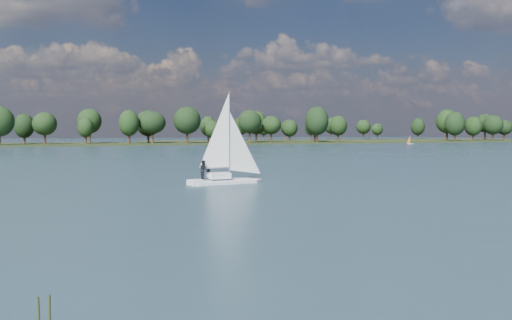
{
  "coord_description": "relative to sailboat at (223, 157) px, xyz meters",
  "views": [
    {
      "loc": [
        -14.32,
        -16.27,
        5.23
      ],
      "look_at": [
        7.91,
        33.44,
        2.5
      ],
      "focal_mm": 40.0,
      "sensor_mm": 36.0,
      "label": 1
    }
  ],
  "objects": [
    {
      "name": "far_shore",
      "position": [
        -5.81,
        175.13,
        -2.7
      ],
      "size": [
        660.0,
        40.0,
        1.5
      ],
      "primitive_type": "cube",
      "color": "black",
      "rests_on": "ground"
    },
    {
      "name": "far_shore_back",
      "position": [
        154.19,
        223.13,
        -2.7
      ],
      "size": [
        220.0,
        30.0,
        1.4
      ],
      "primitive_type": "cube",
      "color": "black",
      "rests_on": "ground"
    },
    {
      "name": "ground",
      "position": [
        -5.81,
        63.13,
        -2.7
      ],
      "size": [
        700.0,
        700.0,
        0.0
      ],
      "primitive_type": "plane",
      "color": "#233342",
      "rests_on": "ground"
    },
    {
      "name": "treeline",
      "position": [
        -8.34,
        171.37,
        5.49
      ],
      "size": [
        561.81,
        74.14,
        18.17
      ],
      "color": "black",
      "rests_on": "ground"
    },
    {
      "name": "dinghy_orange",
      "position": [
        137.51,
        139.78,
        -1.76
      ],
      "size": [
        2.66,
        2.02,
        3.98
      ],
      "rotation": [
        0.0,
        0.0,
        -0.48
      ],
      "color": "silver",
      "rests_on": "ground"
    },
    {
      "name": "sailboat",
      "position": [
        0.0,
        0.0,
        0.0
      ],
      "size": [
        7.53,
        2.75,
        9.69
      ],
      "rotation": [
        0.0,
        0.0,
        0.1
      ],
      "color": "white",
      "rests_on": "ground"
    }
  ]
}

